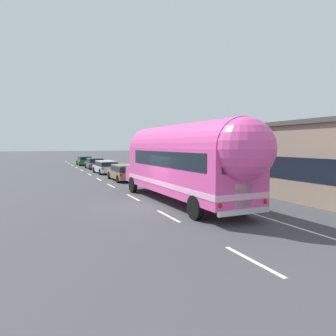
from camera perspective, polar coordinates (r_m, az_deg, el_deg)
ground_plane at (r=15.88m, az=-3.47°, el=-6.88°), size 300.00×300.00×0.00m
lane_markings at (r=29.05m, az=-7.38°, el=-1.84°), size 3.79×80.00×0.01m
painted_bus at (r=16.00m, az=3.21°, el=1.52°), size 2.83×12.64×4.12m
car_lead at (r=27.10m, az=-7.97°, el=-0.61°), size 1.96×4.65×1.37m
car_second at (r=34.04m, az=-11.24°, el=0.33°), size 2.07×4.48×1.37m
car_third at (r=41.32m, az=-13.11°, el=0.90°), size 2.04×4.67×1.37m
car_fourth at (r=48.63m, az=-14.92°, el=1.41°), size 1.92×4.27×1.37m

